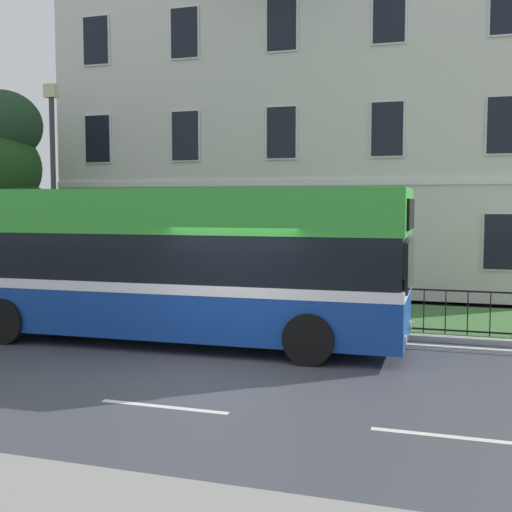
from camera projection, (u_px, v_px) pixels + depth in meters
The scene contains 6 objects.
ground_plane at pixel (226, 366), 11.96m from camera, with size 60.00×56.00×0.18m.
georgian_townhouse at pixel (319, 107), 24.74m from camera, with size 16.20×10.68×12.86m.
iron_verge_railing at pixel (228, 300), 15.74m from camera, with size 16.50×0.04×0.97m.
single_decker_bus at pixel (169, 262), 13.85m from camera, with size 10.02×2.76×3.24m.
street_lamp_post at pixel (53, 178), 18.08m from camera, with size 0.36×0.24×6.08m.
litter_bin at pixel (352, 299), 15.64m from camera, with size 0.46×0.46×1.10m.
Camera 1 is at (4.12, -10.25, 2.96)m, focal length 45.93 mm.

